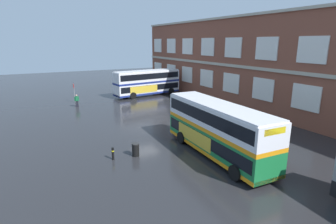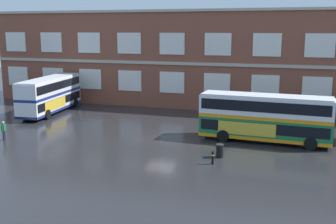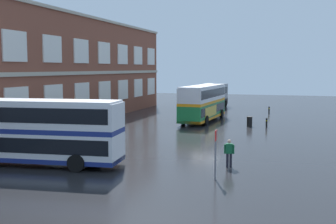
{
  "view_description": "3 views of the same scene",
  "coord_description": "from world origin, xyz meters",
  "views": [
    {
      "loc": [
        24.1,
        -10.37,
        8.56
      ],
      "look_at": [
        0.77,
        2.22,
        1.63
      ],
      "focal_mm": 28.85,
      "sensor_mm": 36.0,
      "label": 1
    },
    {
      "loc": [
        11.41,
        -33.23,
        9.62
      ],
      "look_at": [
        -0.49,
        3.7,
        1.75
      ],
      "focal_mm": 44.34,
      "sensor_mm": 36.0,
      "label": 2
    },
    {
      "loc": [
        -38.3,
        -8.39,
        6.01
      ],
      "look_at": [
        -0.85,
        3.36,
        1.96
      ],
      "focal_mm": 45.43,
      "sensor_mm": 36.0,
      "label": 3
    }
  ],
  "objects": [
    {
      "name": "brick_terminal_building",
      "position": [
        -0.56,
        17.98,
        5.74
      ],
      "size": [
        54.71,
        8.19,
        11.78
      ],
      "color": "brown",
      "rests_on": "ground"
    },
    {
      "name": "waiting_passenger",
      "position": [
        -12.91,
        -4.33,
        0.93
      ],
      "size": [
        0.32,
        0.64,
        1.7
      ],
      "color": "black",
      "rests_on": "ground"
    },
    {
      "name": "double_decker_middle",
      "position": [
        8.69,
        2.19,
        2.15
      ],
      "size": [
        11.11,
        3.26,
        4.07
      ],
      "color": "#197038",
      "rests_on": "ground"
    },
    {
      "name": "ground_plane",
      "position": [
        0.0,
        2.0,
        0.0
      ],
      "size": [
        120.0,
        120.0,
        0.0
      ],
      "primitive_type": "plane",
      "color": "#232326"
    },
    {
      "name": "safety_bollard_east",
      "position": [
        5.73,
        -5.13,
        0.49
      ],
      "size": [
        0.19,
        0.19,
        0.95
      ],
      "color": "black",
      "rests_on": "ground"
    },
    {
      "name": "station_litter_bin",
      "position": [
        5.9,
        -3.39,
        0.52
      ],
      "size": [
        0.6,
        0.6,
        1.03
      ],
      "color": "black",
      "rests_on": "ground"
    },
    {
      "name": "double_decker_near",
      "position": [
        -15.88,
        7.38,
        2.15
      ],
      "size": [
        3.76,
        11.21,
        4.07
      ],
      "color": "silver",
      "rests_on": "ground"
    }
  ]
}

